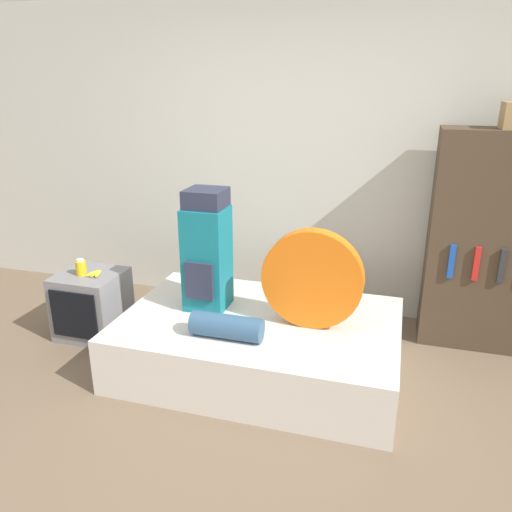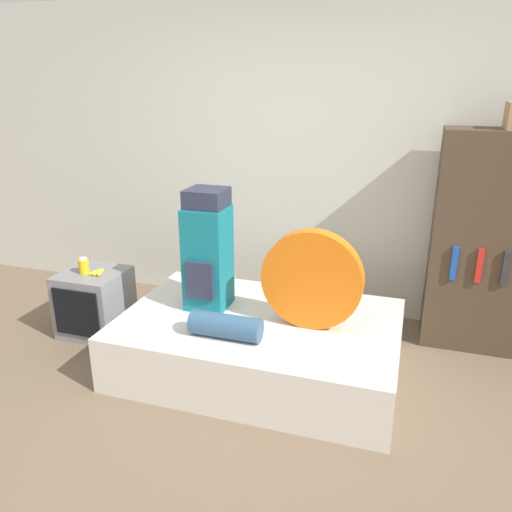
{
  "view_description": "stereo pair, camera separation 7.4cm",
  "coord_description": "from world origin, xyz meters",
  "px_view_note": "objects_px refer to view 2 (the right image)",
  "views": [
    {
      "loc": [
        0.82,
        -2.08,
        1.94
      ],
      "look_at": [
        -0.05,
        0.9,
        0.84
      ],
      "focal_mm": 35.0,
      "sensor_mm": 36.0,
      "label": 1
    },
    {
      "loc": [
        0.9,
        -2.06,
        1.94
      ],
      "look_at": [
        -0.05,
        0.9,
        0.84
      ],
      "focal_mm": 35.0,
      "sensor_mm": 36.0,
      "label": 2
    }
  ],
  "objects_px": {
    "backpack": "(208,251)",
    "canister": "(84,266)",
    "bookshelf": "(491,244)",
    "television": "(95,302)",
    "sleeping_roll": "(226,326)",
    "tent_bag": "(312,280)"
  },
  "relations": [
    {
      "from": "backpack",
      "to": "bookshelf",
      "type": "relative_size",
      "value": 0.53
    },
    {
      "from": "television",
      "to": "canister",
      "type": "distance_m",
      "value": 0.32
    },
    {
      "from": "sleeping_roll",
      "to": "bookshelf",
      "type": "xyz_separation_m",
      "value": [
        1.63,
        1.19,
        0.34
      ]
    },
    {
      "from": "television",
      "to": "canister",
      "type": "xyz_separation_m",
      "value": [
        -0.04,
        -0.03,
        0.32
      ]
    },
    {
      "from": "television",
      "to": "bookshelf",
      "type": "distance_m",
      "value": 3.07
    },
    {
      "from": "backpack",
      "to": "canister",
      "type": "distance_m",
      "value": 1.08
    },
    {
      "from": "bookshelf",
      "to": "television",
      "type": "bearing_deg",
      "value": -165.69
    },
    {
      "from": "television",
      "to": "bookshelf",
      "type": "bearing_deg",
      "value": 14.31
    },
    {
      "from": "backpack",
      "to": "television",
      "type": "distance_m",
      "value": 1.15
    },
    {
      "from": "sleeping_roll",
      "to": "bookshelf",
      "type": "distance_m",
      "value": 2.05
    },
    {
      "from": "sleeping_roll",
      "to": "canister",
      "type": "distance_m",
      "value": 1.4
    },
    {
      "from": "bookshelf",
      "to": "backpack",
      "type": "bearing_deg",
      "value": -157.77
    },
    {
      "from": "tent_bag",
      "to": "canister",
      "type": "relative_size",
      "value": 5.2
    },
    {
      "from": "bookshelf",
      "to": "tent_bag",
      "type": "bearing_deg",
      "value": -142.89
    },
    {
      "from": "tent_bag",
      "to": "sleeping_roll",
      "type": "distance_m",
      "value": 0.63
    },
    {
      "from": "backpack",
      "to": "bookshelf",
      "type": "distance_m",
      "value": 2.07
    },
    {
      "from": "bookshelf",
      "to": "sleeping_roll",
      "type": "bearing_deg",
      "value": -143.82
    },
    {
      "from": "television",
      "to": "tent_bag",
      "type": "bearing_deg",
      "value": -3.93
    },
    {
      "from": "tent_bag",
      "to": "bookshelf",
      "type": "xyz_separation_m",
      "value": [
        1.15,
        0.87,
        0.09
      ]
    },
    {
      "from": "sleeping_roll",
      "to": "canister",
      "type": "relative_size",
      "value": 3.62
    },
    {
      "from": "backpack",
      "to": "bookshelf",
      "type": "bearing_deg",
      "value": 22.23
    },
    {
      "from": "backpack",
      "to": "bookshelf",
      "type": "height_order",
      "value": "bookshelf"
    }
  ]
}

